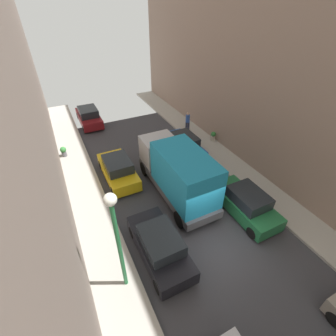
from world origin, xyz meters
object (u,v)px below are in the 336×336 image
object	(u,v)px
potted_plant_0	(213,136)
parked_car_right_2	(183,145)
pedestrian	(188,121)
parked_car_left_3	(118,170)
delivery_truck	(177,172)
parked_car_right_1	(246,203)
potted_plant_2	(64,151)
lamp_post	(116,231)
parked_car_left_2	(160,246)
parked_car_left_4	(89,117)

from	to	relation	value
potted_plant_0	parked_car_right_2	bearing A→B (deg)	-173.54
pedestrian	parked_car_left_3	bearing A→B (deg)	-153.49
parked_car_right_2	delivery_truck	size ratio (longest dim) A/B	0.64
parked_car_left_3	delivery_truck	distance (m)	4.30
parked_car_left_3	pedestrian	size ratio (longest dim) A/B	2.44
parked_car_right_1	potted_plant_2	world-z (taller)	parked_car_right_1
lamp_post	potted_plant_0	bearing A→B (deg)	39.23
parked_car_left_2	parked_car_right_2	xyz separation A→B (m)	(5.40, 7.40, 0.00)
parked_car_right_1	potted_plant_0	world-z (taller)	parked_car_right_1
pedestrian	potted_plant_0	size ratio (longest dim) A/B	2.16
parked_car_right_2	lamp_post	xyz separation A→B (m)	(-7.30, -8.07, 2.81)
parked_car_left_2	potted_plant_2	size ratio (longest dim) A/B	5.42
potted_plant_2	lamp_post	world-z (taller)	lamp_post
lamp_post	delivery_truck	bearing A→B (deg)	41.34
parked_car_right_1	parked_car_right_2	xyz separation A→B (m)	(0.00, 7.00, 0.00)
parked_car_left_2	delivery_truck	xyz separation A→B (m)	(2.70, 3.37, 1.07)
potted_plant_2	lamp_post	size ratio (longest dim) A/B	0.15
parked_car_left_2	parked_car_right_2	distance (m)	9.16
parked_car_left_4	lamp_post	xyz separation A→B (m)	(-1.90, -16.44, 2.81)
parked_car_left_2	parked_car_left_4	xyz separation A→B (m)	(0.00, 15.76, 0.00)
parked_car_right_1	lamp_post	distance (m)	7.90
parked_car_left_2	parked_car_right_1	world-z (taller)	same
parked_car_right_2	potted_plant_2	world-z (taller)	parked_car_right_2
pedestrian	potted_plant_2	size ratio (longest dim) A/B	2.22
parked_car_right_2	potted_plant_2	xyz separation A→B (m)	(-8.32, 3.36, -0.15)
parked_car_left_3	parked_car_right_1	bearing A→B (deg)	-48.69
pedestrian	potted_plant_2	distance (m)	10.34
potted_plant_0	parked_car_left_2	bearing A→B (deg)	-137.36
parked_car_right_1	parked_car_right_2	distance (m)	7.00
parked_car_right_2	potted_plant_2	size ratio (longest dim) A/B	5.42
parked_car_left_2	potted_plant_0	xyz separation A→B (m)	(8.40, 7.73, -0.14)
parked_car_left_4	delivery_truck	bearing A→B (deg)	-77.71
potted_plant_2	pedestrian	bearing A→B (deg)	-2.94
potted_plant_2	parked_car_right_1	bearing A→B (deg)	-51.25
parked_car_right_2	potted_plant_0	bearing A→B (deg)	6.46
pedestrian	potted_plant_0	xyz separation A→B (m)	(1.00, -2.49, -0.50)
potted_plant_2	lamp_post	distance (m)	11.85
parked_car_left_4	parked_car_right_1	world-z (taller)	same
parked_car_left_3	potted_plant_0	world-z (taller)	parked_car_left_3
parked_car_left_4	parked_car_right_1	xyz separation A→B (m)	(5.40, -15.37, 0.00)
delivery_truck	potted_plant_2	size ratio (longest dim) A/B	8.52
parked_car_left_2	parked_car_left_3	bearing A→B (deg)	90.00
parked_car_left_4	parked_car_right_2	bearing A→B (deg)	-57.16
delivery_truck	parked_car_left_2	bearing A→B (deg)	-128.68
parked_car_left_3	parked_car_right_1	xyz separation A→B (m)	(5.40, -6.14, 0.00)
parked_car_left_2	potted_plant_2	bearing A→B (deg)	105.18
parked_car_left_4	delivery_truck	size ratio (longest dim) A/B	0.64
parked_car_left_2	parked_car_left_3	xyz separation A→B (m)	(0.00, 6.54, 0.00)
parked_car_right_1	parked_car_left_2	bearing A→B (deg)	-175.83
delivery_truck	parked_car_right_1	bearing A→B (deg)	-47.82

